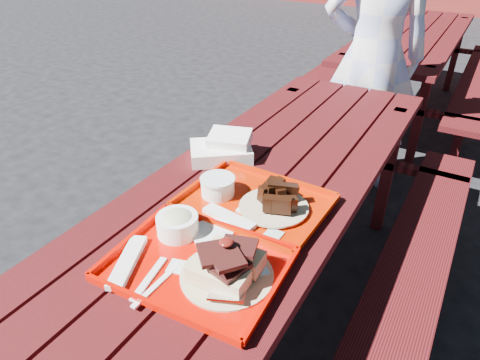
{
  "coord_description": "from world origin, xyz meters",
  "views": [
    {
      "loc": [
        0.63,
        -1.22,
        1.58
      ],
      "look_at": [
        0.0,
        -0.15,
        0.82
      ],
      "focal_mm": 32.0,
      "sensor_mm": 36.0,
      "label": 1
    }
  ],
  "objects_px": {
    "picnic_table_far": "(409,55)",
    "person": "(373,58)",
    "picnic_table_near": "(259,219)",
    "far_tray": "(251,200)",
    "near_tray": "(201,254)"
  },
  "relations": [
    {
      "from": "picnic_table_far",
      "to": "person",
      "type": "xyz_separation_m",
      "value": [
        0.01,
        -1.38,
        0.31
      ]
    },
    {
      "from": "near_tray",
      "to": "person",
      "type": "xyz_separation_m",
      "value": [
        -0.06,
        1.91,
        0.08
      ]
    },
    {
      "from": "near_tray",
      "to": "picnic_table_far",
      "type": "bearing_deg",
      "value": 91.33
    },
    {
      "from": "picnic_table_near",
      "to": "far_tray",
      "type": "distance_m",
      "value": 0.29
    },
    {
      "from": "picnic_table_far",
      "to": "person",
      "type": "distance_m",
      "value": 1.42
    },
    {
      "from": "picnic_table_near",
      "to": "picnic_table_far",
      "type": "xyz_separation_m",
      "value": [
        0.0,
        2.8,
        0.0
      ]
    },
    {
      "from": "picnic_table_near",
      "to": "far_tray",
      "type": "xyz_separation_m",
      "value": [
        0.06,
        -0.18,
        0.21
      ]
    },
    {
      "from": "picnic_table_far",
      "to": "far_tray",
      "type": "xyz_separation_m",
      "value": [
        0.06,
        -2.98,
        0.21
      ]
    },
    {
      "from": "far_tray",
      "to": "person",
      "type": "distance_m",
      "value": 1.6
    },
    {
      "from": "near_tray",
      "to": "far_tray",
      "type": "bearing_deg",
      "value": 92.69
    },
    {
      "from": "far_tray",
      "to": "person",
      "type": "bearing_deg",
      "value": 91.68
    },
    {
      "from": "near_tray",
      "to": "picnic_table_near",
      "type": "bearing_deg",
      "value": 98.75
    },
    {
      "from": "picnic_table_near",
      "to": "picnic_table_far",
      "type": "relative_size",
      "value": 1.0
    },
    {
      "from": "picnic_table_near",
      "to": "near_tray",
      "type": "height_order",
      "value": "near_tray"
    },
    {
      "from": "picnic_table_near",
      "to": "far_tray",
      "type": "relative_size",
      "value": 5.0
    }
  ]
}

